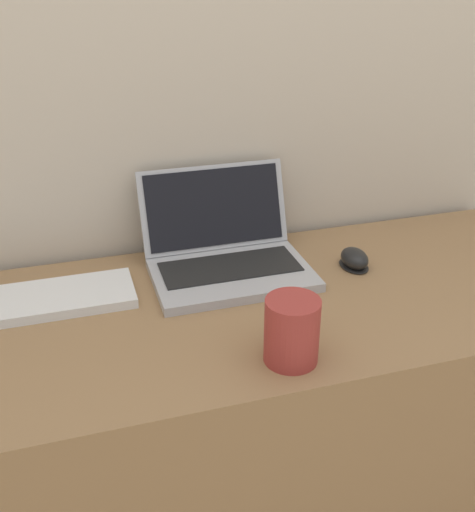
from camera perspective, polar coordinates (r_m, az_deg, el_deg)
name	(u,v)px	position (r m, az deg, el deg)	size (l,w,h in m)	color
wall_back	(204,36)	(1.36, -3.21, 20.17)	(7.00, 0.04, 2.50)	beige
desk	(248,447)	(1.45, 1.02, -17.69)	(1.49, 0.58, 0.78)	#936D47
laptop	(226,251)	(1.31, -1.12, 0.47)	(0.34, 0.29, 0.20)	#ADADB2
drink_cup	(292,330)	(1.02, 5.20, -7.01)	(0.09, 0.09, 0.12)	#9E332D
computer_mouse	(354,259)	(1.36, 11.07, -0.30)	(0.06, 0.08, 0.04)	black
external_keyboard	(30,302)	(1.26, -19.12, -4.14)	(0.41, 0.14, 0.02)	silver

